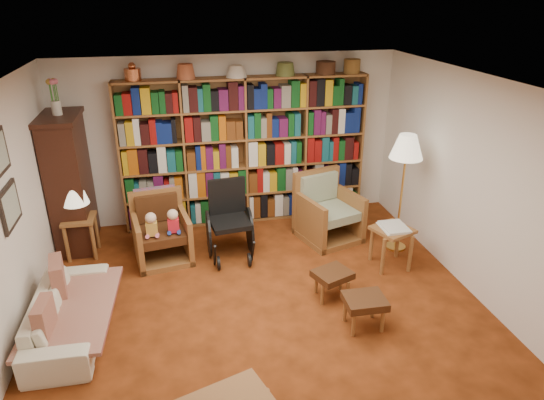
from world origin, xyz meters
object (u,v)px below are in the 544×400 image
object	(u,v)px
wheelchair	(229,222)
side_table_papers	(392,235)
sofa	(69,313)
side_table_lamp	(80,227)
floor_lamp	(406,152)
armchair_leather	(162,231)
footstool_b	(365,303)
armchair_sage	(327,213)
footstool_a	(332,276)

from	to	relation	value
wheelchair	side_table_papers	bearing A→B (deg)	-21.11
sofa	side_table_lamp	world-z (taller)	side_table_lamp
wheelchair	floor_lamp	distance (m)	2.50
armchair_leather	footstool_b	distance (m)	2.88
side_table_lamp	floor_lamp	xyz separation A→B (m)	(4.24, -0.69, 0.99)
wheelchair	footstool_b	distance (m)	2.23
armchair_sage	footstool_b	xyz separation A→B (m)	(-0.25, -2.10, -0.07)
floor_lamp	footstool_a	bearing A→B (deg)	-142.87
armchair_sage	floor_lamp	distance (m)	1.46
side_table_lamp	wheelchair	distance (m)	1.98
armchair_leather	footstool_a	size ratio (longest dim) A/B	1.78
side_table_papers	wheelchair	bearing A→B (deg)	158.89
wheelchair	footstool_a	distance (m)	1.67
armchair_sage	floor_lamp	xyz separation A→B (m)	(0.84, -0.57, 1.05)
wheelchair	footstool_a	xyz separation A→B (m)	(1.03, -1.30, -0.19)
armchair_leather	wheelchair	distance (m)	0.90
footstool_a	floor_lamp	bearing A→B (deg)	37.13
side_table_papers	footstool_b	world-z (taller)	side_table_papers
sofa	footstool_a	world-z (taller)	sofa
footstool_b	side_table_papers	bearing A→B (deg)	54.07
armchair_leather	footstool_b	xyz separation A→B (m)	(2.08, -1.98, -0.07)
side_table_lamp	side_table_papers	size ratio (longest dim) A/B	0.97
wheelchair	footstool_a	world-z (taller)	wheelchair
armchair_leather	floor_lamp	xyz separation A→B (m)	(3.18, -0.45, 1.04)
sofa	armchair_leather	distance (m)	1.74
floor_lamp	armchair_sage	bearing A→B (deg)	146.08
side_table_papers	footstool_b	xyz separation A→B (m)	(-0.80, -1.11, -0.15)
sofa	floor_lamp	world-z (taller)	floor_lamp
armchair_leather	wheelchair	size ratio (longest dim) A/B	0.87
armchair_sage	footstool_a	xyz separation A→B (m)	(-0.42, -1.52, -0.08)
footstool_b	armchair_leather	bearing A→B (deg)	136.42
sofa	side_table_papers	bearing A→B (deg)	-80.54
side_table_lamp	footstool_a	bearing A→B (deg)	-28.75
floor_lamp	armchair_leather	bearing A→B (deg)	172.02
armchair_leather	floor_lamp	world-z (taller)	floor_lamp
armchair_leather	footstool_a	bearing A→B (deg)	-36.01
sofa	footstool_b	distance (m)	3.09
side_table_papers	armchair_leather	bearing A→B (deg)	163.19
sofa	armchair_sage	distance (m)	3.65
wheelchair	side_table_papers	distance (m)	2.14
floor_lamp	footstool_a	size ratio (longest dim) A/B	3.24
armchair_sage	footstool_a	bearing A→B (deg)	-105.30
armchair_sage	footstool_b	bearing A→B (deg)	-96.91
sofa	side_table_papers	xyz separation A→B (m)	(3.85, 0.57, 0.21)
side_table_lamp	footstool_b	bearing A→B (deg)	-35.25
side_table_lamp	armchair_leather	size ratio (longest dim) A/B	0.62
footstool_a	footstool_b	xyz separation A→B (m)	(0.16, -0.59, 0.02)
armchair_sage	wheelchair	world-z (taller)	wheelchair
footstool_a	sofa	bearing A→B (deg)	-179.13
wheelchair	side_table_lamp	bearing A→B (deg)	170.08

